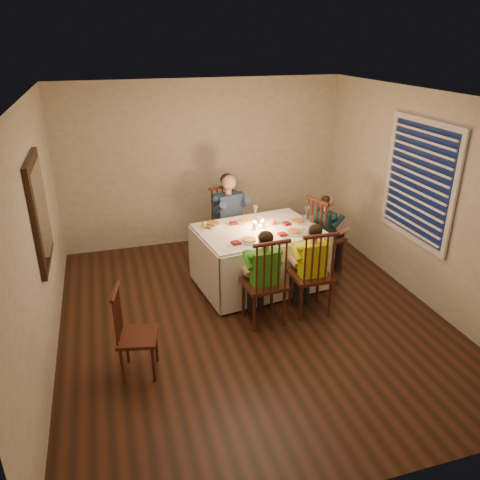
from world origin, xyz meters
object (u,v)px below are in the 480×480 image
object	(u,v)px
chair_near_left	(263,320)
adult	(230,259)
chair_near_right	(308,311)
child_green	(263,320)
child_teal	(322,269)
chair_end	(322,269)
child_yellow	(308,311)
chair_extra	(142,371)
dining_table	(258,245)
chair_adult	(230,259)
serving_bowl	(212,225)

from	to	relation	value
chair_near_left	adult	distance (m)	1.76
chair_near_right	child_green	size ratio (longest dim) A/B	0.95
adult	child_teal	xyz separation A→B (m)	(1.23, -0.72, 0.00)
chair_near_left	adult	size ratio (longest dim) A/B	0.84
chair_near_left	child_green	xyz separation A→B (m)	(-0.00, 0.00, 0.00)
chair_end	adult	distance (m)	1.42
chair_near_right	child_yellow	world-z (taller)	child_yellow
child_teal	child_yellow	bearing A→B (deg)	128.25
chair_extra	child_yellow	xyz separation A→B (m)	(2.13, 0.57, 0.00)
child_green	chair_end	bearing A→B (deg)	-145.31
chair_near_right	child_green	xyz separation A→B (m)	(-0.62, -0.04, 0.00)
dining_table	child_yellow	xyz separation A→B (m)	(0.40, -0.83, -0.59)
chair_adult	chair_extra	xyz separation A→B (m)	(-1.57, -2.29, 0.00)
chair_near_left	child_yellow	distance (m)	0.62
chair_extra	adult	bearing A→B (deg)	-22.41
chair_end	serving_bowl	bearing A→B (deg)	69.60
chair_adult	chair_near_right	size ratio (longest dim) A/B	1.00
chair_extra	child_yellow	distance (m)	2.20
child_green	child_teal	size ratio (longest dim) A/B	1.04
chair_near_left	chair_near_right	distance (m)	0.62
dining_table	chair_near_right	size ratio (longest dim) A/B	1.53
child_green	serving_bowl	bearing A→B (deg)	-76.56
chair_adult	child_yellow	distance (m)	1.81
adult	child_yellow	xyz separation A→B (m)	(0.55, -1.72, 0.00)
dining_table	chair_adult	xyz separation A→B (m)	(-0.16, 0.88, -0.59)
chair_end	child_teal	size ratio (longest dim) A/B	0.99
child_green	chair_extra	bearing A→B (deg)	15.53
adult	child_yellow	bearing A→B (deg)	-86.84
chair_end	adult	size ratio (longest dim) A/B	0.84
child_yellow	child_teal	world-z (taller)	child_yellow
dining_table	child_green	world-z (taller)	dining_table
chair_near_left	chair_extra	world-z (taller)	chair_near_left
dining_table	chair_end	world-z (taller)	dining_table
chair_near_left	serving_bowl	size ratio (longest dim) A/B	5.40
dining_table	chair_extra	distance (m)	2.31
dining_table	chair_adult	distance (m)	1.08
chair_end	child_yellow	bearing A→B (deg)	128.25
dining_table	serving_bowl	world-z (taller)	serving_bowl
chair_adult	adult	bearing A→B (deg)	165.26
chair_near_right	child_teal	xyz separation A→B (m)	(0.67, 0.99, 0.00)
chair_near_left	serving_bowl	world-z (taller)	serving_bowl
chair_adult	chair_extra	bearing A→B (deg)	-139.28
adult	chair_near_left	bearing A→B (deg)	-106.79
chair_extra	child_green	bearing A→B (deg)	-58.41
adult	serving_bowl	distance (m)	1.15
chair_end	child_green	size ratio (longest dim) A/B	0.95
chair_adult	chair_end	distance (m)	1.42
dining_table	serving_bowl	xyz separation A→B (m)	(-0.57, 0.24, 0.26)
child_green	serving_bowl	xyz separation A→B (m)	(-0.35, 1.11, 0.86)
chair_end	chair_extra	size ratio (longest dim) A/B	1.17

